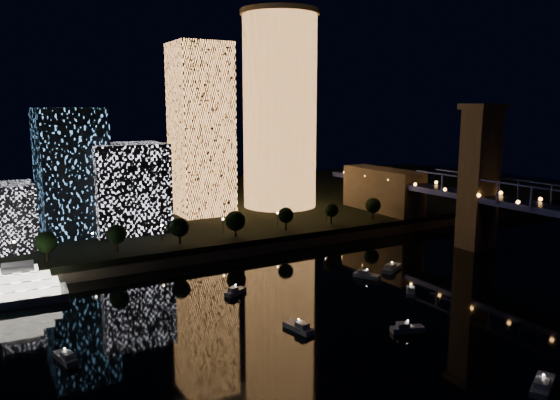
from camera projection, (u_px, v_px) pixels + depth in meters
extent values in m
plane|color=black|center=(452.00, 337.00, 117.55)|extent=(520.00, 520.00, 0.00)
cube|color=black|center=(189.00, 208.00, 254.03)|extent=(420.00, 160.00, 5.00)
cube|color=#6B5E4C|center=(270.00, 247.00, 187.46)|extent=(420.00, 6.00, 3.00)
cylinder|color=#FFA151|center=(280.00, 113.00, 238.25)|extent=(32.00, 32.00, 82.41)
cylinder|color=#6B5E4C|center=(280.00, 13.00, 231.13)|extent=(34.00, 34.00, 2.00)
cube|color=#FFA151|center=(201.00, 130.00, 222.49)|extent=(21.75, 21.75, 69.20)
cube|color=white|center=(128.00, 187.00, 193.66)|extent=(25.45, 21.53, 31.32)
cube|color=#5DB1FF|center=(71.00, 171.00, 190.88)|extent=(21.81, 28.36, 43.63)
cube|color=#6B5E4C|center=(479.00, 180.00, 188.10)|extent=(11.00, 9.00, 48.00)
cube|color=#6B5E4C|center=(483.00, 107.00, 183.89)|extent=(13.00, 11.00, 2.00)
cube|color=#6B5E4C|center=(383.00, 196.00, 232.99)|extent=(12.00, 40.00, 23.00)
cube|color=navy|center=(503.00, 194.00, 174.10)|extent=(0.50, 0.50, 7.00)
cube|color=navy|center=(446.00, 185.00, 194.63)|extent=(0.50, 0.50, 7.00)
sphere|color=#FF9338|center=(479.00, 195.00, 181.84)|extent=(1.20, 1.20, 1.20)
sphere|color=#FF9338|center=(389.00, 180.00, 220.34)|extent=(1.20, 1.20, 1.20)
cube|color=silver|center=(18.00, 267.00, 136.76)|extent=(7.80, 6.05, 1.68)
cube|color=silver|center=(392.00, 268.00, 165.38)|extent=(9.90, 7.37, 1.20)
cube|color=silver|center=(390.00, 266.00, 163.98)|extent=(4.16, 3.82, 1.00)
sphere|color=white|center=(392.00, 262.00, 165.04)|extent=(0.36, 0.36, 0.36)
cube|color=silver|center=(367.00, 276.00, 157.96)|extent=(5.79, 8.01, 1.20)
cube|color=silver|center=(363.00, 272.00, 158.39)|extent=(3.04, 3.33, 1.00)
sphere|color=white|center=(367.00, 269.00, 157.63)|extent=(0.36, 0.36, 0.36)
cube|color=silver|center=(65.00, 358.00, 106.13)|extent=(3.89, 7.46, 1.20)
cube|color=silver|center=(67.00, 355.00, 105.18)|extent=(2.39, 2.86, 1.00)
sphere|color=white|center=(65.00, 349.00, 105.79)|extent=(0.36, 0.36, 0.36)
cube|color=silver|center=(298.00, 328.00, 120.78)|extent=(3.91, 8.33, 1.20)
cube|color=silver|center=(302.00, 325.00, 119.68)|extent=(2.53, 3.12, 1.00)
sphere|color=white|center=(299.00, 319.00, 120.44)|extent=(0.36, 0.36, 0.36)
cube|color=silver|center=(407.00, 329.00, 120.00)|extent=(7.69, 4.67, 1.20)
cube|color=silver|center=(403.00, 325.00, 119.62)|extent=(3.06, 2.65, 1.00)
sphere|color=white|center=(408.00, 321.00, 119.66)|extent=(0.36, 0.36, 0.36)
cube|color=silver|center=(236.00, 292.00, 144.15)|extent=(7.00, 4.93, 1.20)
cube|color=silver|center=(233.00, 289.00, 143.14)|extent=(2.89, 2.62, 1.00)
sphere|color=white|center=(235.00, 285.00, 143.81)|extent=(0.36, 0.36, 0.36)
cube|color=silver|center=(543.00, 385.00, 95.78)|extent=(9.44, 6.65, 1.20)
cube|color=silver|center=(542.00, 383.00, 94.48)|extent=(3.90, 3.53, 1.00)
sphere|color=white|center=(544.00, 375.00, 95.44)|extent=(0.36, 0.36, 0.36)
cube|color=silver|center=(411.00, 292.00, 144.47)|extent=(6.17, 6.39, 1.20)
cube|color=silver|center=(411.00, 289.00, 143.32)|extent=(2.89, 2.92, 1.00)
sphere|color=white|center=(411.00, 284.00, 144.14)|extent=(0.36, 0.36, 0.36)
cylinder|color=black|center=(47.00, 254.00, 157.41)|extent=(0.70, 0.70, 4.00)
sphere|color=black|center=(46.00, 242.00, 156.82)|extent=(6.20, 6.20, 6.20)
cylinder|color=black|center=(117.00, 245.00, 167.19)|extent=(0.70, 0.70, 4.00)
sphere|color=black|center=(117.00, 234.00, 166.60)|extent=(5.88, 5.88, 5.88)
cylinder|color=black|center=(180.00, 238.00, 176.98)|extent=(0.70, 0.70, 4.00)
sphere|color=black|center=(179.00, 227.00, 176.39)|extent=(6.31, 6.31, 6.31)
cylinder|color=black|center=(236.00, 231.00, 186.77)|extent=(0.70, 0.70, 4.00)
sphere|color=black|center=(235.00, 221.00, 186.18)|extent=(6.95, 6.95, 6.95)
cylinder|color=black|center=(286.00, 225.00, 196.56)|extent=(0.70, 0.70, 4.00)
sphere|color=black|center=(286.00, 215.00, 195.97)|extent=(5.68, 5.68, 5.68)
cylinder|color=black|center=(331.00, 219.00, 206.35)|extent=(0.70, 0.70, 4.00)
sphere|color=black|center=(332.00, 210.00, 205.76)|extent=(5.33, 5.33, 5.33)
cylinder|color=black|center=(373.00, 214.00, 216.14)|extent=(0.70, 0.70, 4.00)
sphere|color=black|center=(373.00, 205.00, 215.55)|extent=(6.09, 6.09, 6.09)
cylinder|color=black|center=(15.00, 251.00, 158.54)|extent=(0.24, 0.24, 5.00)
sphere|color=#FFCC7F|center=(14.00, 242.00, 158.07)|extent=(0.70, 0.70, 0.70)
cylinder|color=black|center=(93.00, 242.00, 169.31)|extent=(0.24, 0.24, 5.00)
sphere|color=#FFCC7F|center=(92.00, 233.00, 168.84)|extent=(0.70, 0.70, 0.70)
cylinder|color=black|center=(162.00, 234.00, 180.07)|extent=(0.24, 0.24, 5.00)
sphere|color=#FFCC7F|center=(162.00, 226.00, 179.60)|extent=(0.70, 0.70, 0.70)
cylinder|color=black|center=(223.00, 227.00, 190.84)|extent=(0.24, 0.24, 5.00)
sphere|color=#FFCC7F|center=(223.00, 219.00, 190.37)|extent=(0.70, 0.70, 0.70)
cylinder|color=black|center=(278.00, 220.00, 201.61)|extent=(0.24, 0.24, 5.00)
sphere|color=#FFCC7F|center=(278.00, 213.00, 201.14)|extent=(0.70, 0.70, 0.70)
cylinder|color=black|center=(327.00, 215.00, 212.38)|extent=(0.24, 0.24, 5.00)
sphere|color=#FFCC7F|center=(327.00, 208.00, 211.90)|extent=(0.70, 0.70, 0.70)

